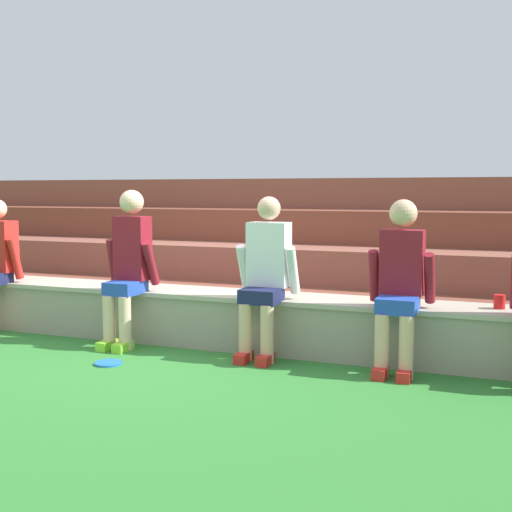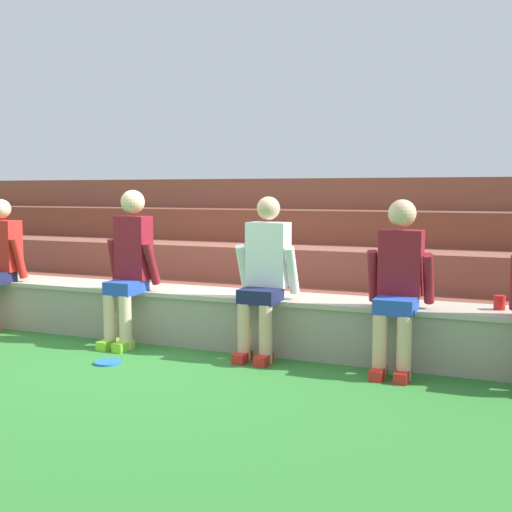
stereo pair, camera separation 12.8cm
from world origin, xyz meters
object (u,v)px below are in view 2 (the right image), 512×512
person_center (264,273)px  plastic_cup_right_end (500,303)px  frisbee (108,362)px  person_left_of_center (129,264)px  person_right_of_center (399,281)px

person_center → plastic_cup_right_end: bearing=8.9°
frisbee → person_left_of_center: bearing=107.9°
person_left_of_center → plastic_cup_right_end: size_ratio=12.76×
person_right_of_center → person_left_of_center: bearing=-179.0°
person_right_of_center → plastic_cup_right_end: (0.73, 0.32, -0.17)m
person_center → plastic_cup_right_end: person_center is taller
person_left_of_center → frisbee: (0.21, -0.65, -0.74)m
person_center → frisbee: (-1.10, -0.72, -0.71)m
person_left_of_center → plastic_cup_right_end: person_left_of_center is taller
person_center → frisbee: 1.49m
frisbee → plastic_cup_right_end: bearing=18.9°
person_center → plastic_cup_right_end: (1.86, 0.29, -0.18)m
person_right_of_center → plastic_cup_right_end: 0.81m
plastic_cup_right_end → frisbee: size_ratio=0.50×
person_left_of_center → person_right_of_center: 2.44m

